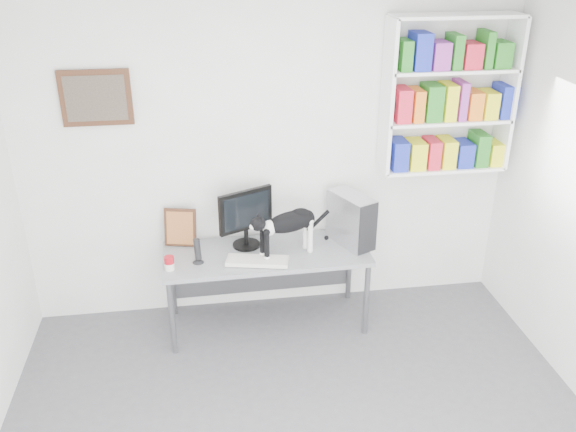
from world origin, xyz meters
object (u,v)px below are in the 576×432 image
at_px(bookshelf, 449,95).
at_px(speaker, 198,251).
at_px(monitor, 246,218).
at_px(cat, 288,233).
at_px(desk, 267,288).
at_px(pc_tower, 351,219).
at_px(keyboard, 257,261).
at_px(soup_can, 169,263).
at_px(leaning_print, 180,227).

height_order(bookshelf, speaker, bookshelf).
height_order(monitor, cat, monitor).
bearing_deg(desk, pc_tower, 3.91).
distance_m(bookshelf, pc_tower, 1.24).
xyz_separation_m(desk, pc_tower, (0.70, 0.06, 0.56)).
distance_m(keyboard, speaker, 0.47).
relative_size(desk, keyboard, 3.41).
relative_size(desk, soup_can, 14.90).
height_order(speaker, leaning_print, leaning_print).
xyz_separation_m(speaker, soup_can, (-0.22, -0.08, -0.05)).
relative_size(monitor, cat, 0.80).
height_order(monitor, soup_can, monitor).
relative_size(pc_tower, speaker, 2.05).
relative_size(monitor, leaning_print, 1.56).
distance_m(speaker, leaning_print, 0.35).
height_order(keyboard, soup_can, soup_can).
height_order(monitor, pc_tower, monitor).
bearing_deg(pc_tower, keyboard, 171.17).
distance_m(monitor, speaker, 0.48).
bearing_deg(speaker, pc_tower, -17.72).
relative_size(soup_can, cat, 0.17).
xyz_separation_m(speaker, cat, (0.71, 0.02, 0.09)).
bearing_deg(bookshelf, leaning_print, 179.44).
bearing_deg(keyboard, leaning_print, 158.44).
bearing_deg(cat, desk, 136.57).
bearing_deg(pc_tower, desk, 160.39).
bearing_deg(monitor, bookshelf, -22.22).
bearing_deg(pc_tower, monitor, 150.71).
bearing_deg(monitor, keyboard, -103.39).
relative_size(desk, speaker, 7.84).
bearing_deg(speaker, cat, -23.14).
height_order(bookshelf, leaning_print, bookshelf).
relative_size(keyboard, speaker, 2.30).
bearing_deg(leaning_print, bookshelf, 12.54).
distance_m(monitor, soup_can, 0.71).
height_order(desk, keyboard, keyboard).
bearing_deg(pc_tower, bookshelf, -13.54).
bearing_deg(desk, bookshelf, 7.14).
bearing_deg(leaning_print, cat, -6.84).
xyz_separation_m(desk, keyboard, (-0.09, -0.16, 0.36)).
bearing_deg(cat, keyboard, 178.84).
xyz_separation_m(monitor, cat, (0.32, -0.20, -0.06)).
height_order(monitor, speaker, monitor).
relative_size(bookshelf, pc_tower, 2.90).
distance_m(soup_can, cat, 0.94).
relative_size(desk, cat, 2.60).
distance_m(keyboard, cat, 0.32).
bearing_deg(leaning_print, keyboard, -20.94).
bearing_deg(cat, pc_tower, -6.70).
height_order(soup_can, cat, cat).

